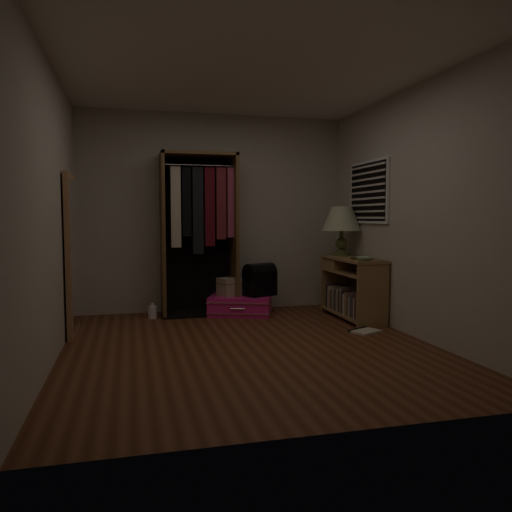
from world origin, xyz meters
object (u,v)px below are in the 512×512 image
console_bookshelf (351,287)px  open_wardrobe (201,221)px  pink_suitcase (240,305)px  train_case (232,286)px  table_lamp (342,220)px  black_bag (260,279)px  white_jug (153,312)px  floor_mirror (72,255)px

console_bookshelf → open_wardrobe: size_ratio=0.55×
pink_suitcase → open_wardrobe: bearing=-179.6°
train_case → table_lamp: table_lamp is taller
open_wardrobe → black_bag: 1.06m
white_jug → open_wardrobe: bearing=15.1°
train_case → black_bag: (0.34, -0.10, 0.10)m
open_wardrobe → table_lamp: 1.81m
floor_mirror → train_case: floor_mirror is taller
floor_mirror → train_case: bearing=19.3°
floor_mirror → black_bag: (2.20, 0.55, -0.39)m
open_wardrobe → train_case: size_ratio=5.07×
open_wardrobe → table_lamp: bearing=-13.2°
open_wardrobe → table_lamp: size_ratio=3.25×
open_wardrobe → black_bag: size_ratio=4.54×
open_wardrobe → white_jug: open_wardrobe is taller
open_wardrobe → train_case: (0.38, -0.12, -0.85)m
table_lamp → console_bookshelf: bearing=-90.6°
pink_suitcase → white_jug: size_ratio=4.95×
floor_mirror → white_jug: bearing=35.2°
pink_suitcase → console_bookshelf: bearing=-3.6°
pink_suitcase → table_lamp: (1.28, -0.24, 1.09)m
console_bookshelf → floor_mirror: (-3.24, -0.04, 0.46)m
pink_suitcase → train_case: bearing=173.3°
console_bookshelf → table_lamp: (0.00, 0.32, 0.82)m
pink_suitcase → train_case: size_ratio=2.32×
black_bag → train_case: bearing=139.7°
console_bookshelf → open_wardrobe: 2.07m
train_case → white_jug: train_case is taller
pink_suitcase → train_case: 0.26m
open_wardrobe → train_case: 0.93m
black_bag → open_wardrobe: bearing=139.3°
console_bookshelf → white_jug: (-2.39, 0.56, -0.31)m
console_bookshelf → white_jug: bearing=166.8°
floor_mirror → pink_suitcase: floor_mirror is taller
white_jug → table_lamp: bearing=-5.8°
open_wardrobe → white_jug: 1.30m
black_bag → white_jug: bearing=154.3°
open_wardrobe → table_lamp: (1.76, -0.41, 0.01)m
console_bookshelf → open_wardrobe: bearing=157.4°
black_bag → table_lamp: (1.04, -0.19, 0.76)m
table_lamp → white_jug: size_ratio=3.32×
table_lamp → train_case: bearing=168.1°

